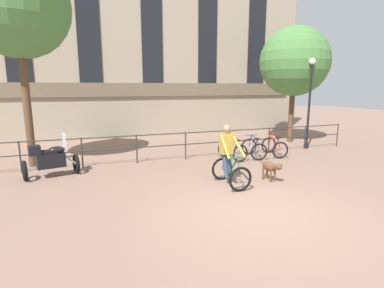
% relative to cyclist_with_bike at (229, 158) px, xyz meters
% --- Properties ---
extents(ground_plane, '(60.00, 60.00, 0.00)m').
position_rel_cyclist_with_bike_xyz_m(ground_plane, '(-0.20, -1.92, -0.76)').
color(ground_plane, '#846656').
extents(canal_railing, '(15.05, 0.05, 1.05)m').
position_rel_cyclist_with_bike_xyz_m(canal_railing, '(-0.20, 3.28, -0.05)').
color(canal_railing, '#2D2B28').
rests_on(canal_railing, ground_plane).
extents(building_facade, '(18.00, 0.72, 10.62)m').
position_rel_cyclist_with_bike_xyz_m(building_facade, '(-0.20, 9.07, 4.52)').
color(building_facade, gray).
rests_on(building_facade, ground_plane).
extents(cyclist_with_bike, '(0.69, 1.18, 1.70)m').
position_rel_cyclist_with_bike_xyz_m(cyclist_with_bike, '(0.00, 0.00, 0.00)').
color(cyclist_with_bike, black).
rests_on(cyclist_with_bike, ground_plane).
extents(dog, '(0.34, 0.89, 0.61)m').
position_rel_cyclist_with_bike_xyz_m(dog, '(1.30, -0.19, -0.34)').
color(dog, brown).
rests_on(dog, ground_plane).
extents(parked_motorcycle, '(1.68, 0.98, 1.35)m').
position_rel_cyclist_with_bike_xyz_m(parked_motorcycle, '(-4.86, 2.45, -0.20)').
color(parked_motorcycle, black).
rests_on(parked_motorcycle, ground_plane).
extents(parked_bicycle_near_lamp, '(0.78, 1.18, 0.86)m').
position_rel_cyclist_with_bike_xyz_m(parked_bicycle_near_lamp, '(1.48, 2.62, -0.41)').
color(parked_bicycle_near_lamp, black).
rests_on(parked_bicycle_near_lamp, ground_plane).
extents(parked_bicycle_mid_left, '(0.83, 1.20, 0.86)m').
position_rel_cyclist_with_bike_xyz_m(parked_bicycle_mid_left, '(2.43, 2.62, -0.41)').
color(parked_bicycle_mid_left, black).
rests_on(parked_bicycle_mid_left, ground_plane).
extents(parked_bicycle_mid_right, '(0.84, 1.21, 0.86)m').
position_rel_cyclist_with_bike_xyz_m(parked_bicycle_mid_right, '(3.38, 2.62, -0.41)').
color(parked_bicycle_mid_right, black).
rests_on(parked_bicycle_mid_right, ground_plane).
extents(street_lamp, '(0.28, 0.28, 3.97)m').
position_rel_cyclist_with_bike_xyz_m(street_lamp, '(5.64, 3.39, 1.48)').
color(street_lamp, black).
rests_on(street_lamp, ground_plane).
extents(tree_canalside_left, '(3.32, 3.32, 6.97)m').
position_rel_cyclist_with_bike_xyz_m(tree_canalside_left, '(-5.61, 4.11, 4.52)').
color(tree_canalside_left, brown).
rests_on(tree_canalside_left, ground_plane).
extents(tree_canalside_right, '(3.35, 3.35, 5.64)m').
position_rel_cyclist_with_bike_xyz_m(tree_canalside_right, '(6.01, 5.06, 3.19)').
color(tree_canalside_right, brown).
rests_on(tree_canalside_right, ground_plane).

